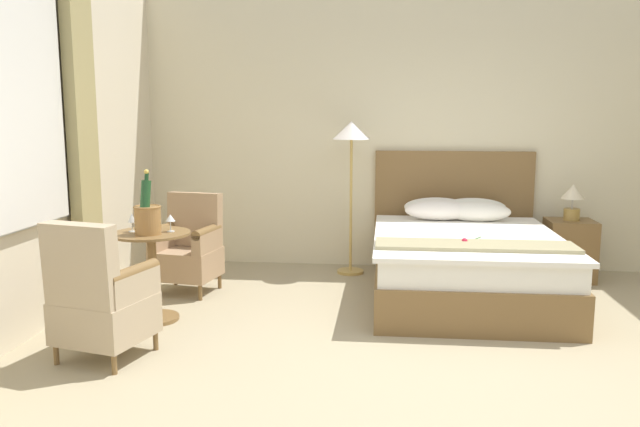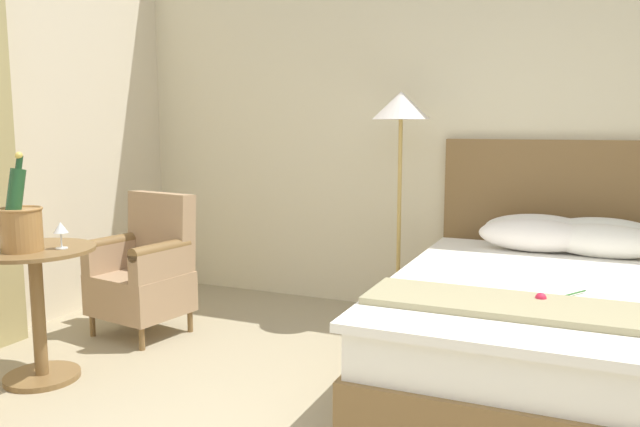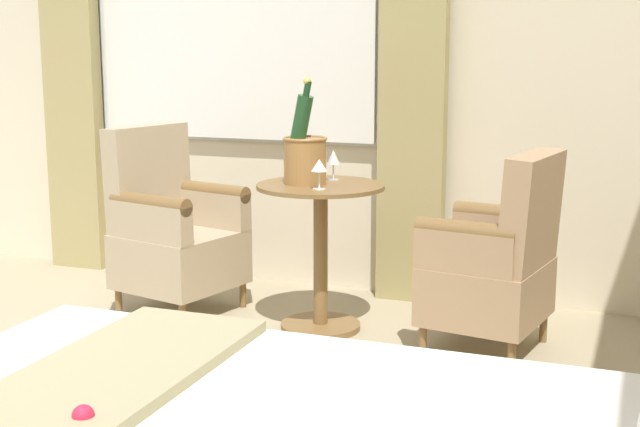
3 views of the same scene
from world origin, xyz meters
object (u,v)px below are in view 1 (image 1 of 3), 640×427
Objects in this scene: bedside_lamp at (573,198)px; side_table_round at (153,268)px; bed at (463,258)px; armchair_by_window at (188,248)px; armchair_facing_bed at (100,299)px; champagne_bucket at (147,216)px; wine_glass_near_edge at (132,219)px; wine_glass_near_bucket at (170,219)px; nightstand at (569,250)px; floor_lamp_brass at (351,144)px.

bedside_lamp is 0.50× the size of side_table_round.
side_table_round is at bearing -158.76° from bed.
armchair_by_window is 1.71m from armchair_facing_bed.
bedside_lamp is 4.10m from champagne_bucket.
wine_glass_near_bucket is at bearing 7.30° from wine_glass_near_edge.
wine_glass_near_edge is 0.16× the size of armchair_by_window.
bedside_lamp is at bearing 12.28° from armchair_by_window.
armchair_facing_bed reaches higher than wine_glass_near_edge.
side_table_round is at bearing -155.87° from nightstand.
nightstand is 0.84× the size of side_table_round.
bed is 16.07× the size of wine_glass_near_bucket.
armchair_facing_bed is (-3.76, -2.51, 0.12)m from nightstand.
floor_lamp_brass is 2.46m from side_table_round.
bedside_lamp is 2.28m from floor_lamp_brass.
bed reaches higher than champagne_bucket.
nightstand is 1.69× the size of bedside_lamp.
champagne_bucket is at bearing -137.15° from wine_glass_near_bucket.
armchair_by_window is (0.01, 0.94, -0.45)m from champagne_bucket.
champagne_bucket reaches higher than bedside_lamp.
armchair_by_window is (-0.13, 0.81, -0.41)m from wine_glass_near_bucket.
bed is 2.77m from side_table_round.
bedside_lamp is 0.37× the size of armchair_facing_bed.
armchair_facing_bed is at bearing -102.01° from wine_glass_near_bucket.
bed is at bearing -149.73° from nightstand.
champagne_bucket is at bearing 86.16° from armchair_facing_bed.
bed is at bearing 19.95° from wine_glass_near_edge.
champagne_bucket is at bearing -28.59° from wine_glass_near_edge.
armchair_by_window is at bearing 88.67° from side_table_round.
nightstand is at bearing 0.00° from bedside_lamp.
armchair_by_window reaches higher than wine_glass_near_edge.
bed reaches higher than wine_glass_near_edge.
armchair_facing_bed reaches higher than side_table_round.
bed is 1.64m from floor_lamp_brass.
armchair_facing_bed is at bearing -93.84° from champagne_bucket.
armchair_facing_bed is (-2.63, -1.85, 0.08)m from bed.
bedside_lamp is at bearing 25.21° from champagne_bucket.
nightstand is 2.45m from floor_lamp_brass.
armchair_facing_bed is (-0.06, -1.71, 0.01)m from armchair_by_window.
champagne_bucket is (-3.71, -1.75, 0.57)m from nightstand.
champagne_bucket is (-2.58, -1.08, 0.53)m from bed.
side_table_round is 0.75× the size of armchair_facing_bed.
bed is 1.43× the size of floor_lamp_brass.
champagne_bucket is 0.19m from wine_glass_near_bucket.
floor_lamp_brass reaches higher than armchair_by_window.
floor_lamp_brass is at bearing 45.71° from wine_glass_near_edge.
side_table_round is 0.79× the size of armchair_by_window.
armchair_by_window is at bearing 89.22° from champagne_bucket.
wine_glass_near_bucket is (0.15, 0.05, 0.40)m from side_table_round.
side_table_round is 1.42× the size of champagne_bucket.
wine_glass_near_edge is at bearing -134.29° from floor_lamp_brass.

